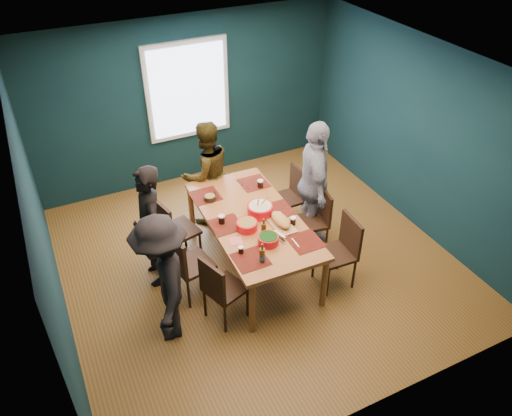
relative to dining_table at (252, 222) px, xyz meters
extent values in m
cube|color=brown|center=(0.11, 0.10, -0.76)|extent=(5.00, 5.00, 0.01)
cube|color=white|center=(0.11, 0.10, 1.95)|extent=(5.00, 5.00, 0.01)
cube|color=#0E2C30|center=(-2.39, 0.10, 0.60)|extent=(0.01, 5.00, 2.70)
cube|color=#0E2C30|center=(2.61, 0.10, 0.60)|extent=(0.01, 5.00, 2.70)
cube|color=#0E2C30|center=(0.11, 2.60, 0.60)|extent=(5.00, 0.01, 2.70)
cube|color=#0E2C30|center=(0.11, -2.40, 0.60)|extent=(5.00, 0.01, 2.70)
cube|color=silver|center=(0.11, 2.57, 0.80)|extent=(1.35, 0.06, 1.55)
cube|color=#A25A30|center=(0.00, 0.00, 0.05)|extent=(1.16, 2.22, 0.05)
cylinder|color=#A25A30|center=(-0.48, -1.00, -0.36)|extent=(0.08, 0.08, 0.78)
cylinder|color=#A25A30|center=(0.48, -1.00, -0.36)|extent=(0.08, 0.08, 0.78)
cylinder|color=#A25A30|center=(-0.48, 1.00, -0.36)|extent=(0.08, 0.08, 0.78)
cylinder|color=#A25A30|center=(0.48, 1.00, -0.36)|extent=(0.08, 0.08, 0.78)
cube|color=black|center=(-0.82, 0.57, -0.26)|extent=(0.56, 0.56, 0.04)
cube|color=black|center=(-1.02, 0.52, 0.02)|extent=(0.15, 0.46, 0.51)
cylinder|color=black|center=(-0.97, 0.33, -0.51)|extent=(0.04, 0.04, 0.47)
cylinder|color=black|center=(-0.58, 0.42, -0.51)|extent=(0.04, 0.04, 0.47)
cylinder|color=black|center=(-1.06, 0.72, -0.51)|extent=(0.04, 0.04, 0.47)
cylinder|color=black|center=(-0.67, 0.81, -0.51)|extent=(0.04, 0.04, 0.47)
cube|color=black|center=(-0.87, -0.12, -0.28)|extent=(0.52, 0.52, 0.04)
cube|color=black|center=(-1.06, -0.15, -0.01)|extent=(0.12, 0.44, 0.49)
cylinder|color=black|center=(-1.02, -0.34, -0.52)|extent=(0.03, 0.03, 0.45)
cylinder|color=black|center=(-0.64, -0.27, -0.52)|extent=(0.03, 0.03, 0.45)
cylinder|color=black|center=(-1.09, 0.04, -0.52)|extent=(0.03, 0.03, 0.45)
cylinder|color=black|center=(-0.71, 0.11, -0.52)|extent=(0.03, 0.03, 0.45)
cube|color=black|center=(-0.66, -0.65, -0.30)|extent=(0.53, 0.53, 0.04)
cube|color=black|center=(-0.84, -0.72, -0.05)|extent=(0.18, 0.41, 0.46)
cylinder|color=black|center=(-0.77, -0.88, -0.54)|extent=(0.03, 0.03, 0.43)
cylinder|color=black|center=(-0.43, -0.76, -0.54)|extent=(0.03, 0.03, 0.43)
cylinder|color=black|center=(-0.89, -0.54, -0.54)|extent=(0.03, 0.03, 0.43)
cylinder|color=black|center=(-0.55, -0.42, -0.54)|extent=(0.03, 0.03, 0.43)
cube|color=black|center=(0.87, 0.66, -0.31)|extent=(0.42, 0.42, 0.04)
cube|color=black|center=(1.06, 0.66, -0.06)|extent=(0.05, 0.41, 0.45)
cylinder|color=black|center=(0.70, 0.48, -0.54)|extent=(0.03, 0.03, 0.42)
cylinder|color=black|center=(1.05, 0.49, -0.54)|extent=(0.03, 0.03, 0.42)
cylinder|color=black|center=(0.69, 0.83, -0.54)|extent=(0.03, 0.03, 0.42)
cylinder|color=black|center=(1.04, 0.84, -0.54)|extent=(0.03, 0.03, 0.42)
cube|color=black|center=(0.91, 0.03, -0.31)|extent=(0.47, 0.47, 0.04)
cube|color=black|center=(1.09, 0.00, -0.07)|extent=(0.11, 0.41, 0.45)
cylinder|color=black|center=(0.71, -0.11, -0.54)|extent=(0.03, 0.03, 0.42)
cylinder|color=black|center=(1.05, -0.17, -0.54)|extent=(0.03, 0.03, 0.42)
cylinder|color=black|center=(0.77, 0.23, -0.54)|extent=(0.03, 0.03, 0.42)
cylinder|color=black|center=(1.11, 0.17, -0.54)|extent=(0.03, 0.03, 0.42)
cube|color=black|center=(0.81, -0.72, -0.28)|extent=(0.46, 0.46, 0.04)
cube|color=black|center=(1.01, -0.73, -0.02)|extent=(0.06, 0.44, 0.48)
cylinder|color=black|center=(0.61, -0.90, -0.53)|extent=(0.03, 0.03, 0.45)
cylinder|color=black|center=(0.99, -0.92, -0.53)|extent=(0.03, 0.03, 0.45)
cylinder|color=black|center=(0.63, -0.52, -0.53)|extent=(0.03, 0.03, 0.45)
cylinder|color=black|center=(1.01, -0.54, -0.53)|extent=(0.03, 0.03, 0.45)
imported|color=black|center=(-1.21, 0.37, 0.08)|extent=(0.44, 0.63, 1.66)
imported|color=black|center=(-0.13, 1.27, 0.05)|extent=(0.86, 0.72, 1.61)
imported|color=white|center=(1.04, 0.23, 0.16)|extent=(0.78, 1.15, 1.82)
imported|color=black|center=(-1.35, -0.58, 0.06)|extent=(0.84, 1.17, 1.63)
cylinder|color=red|center=(-0.16, -0.18, 0.13)|extent=(0.26, 0.26, 0.10)
cylinder|color=#5B9435|center=(-0.16, -0.18, 0.18)|extent=(0.23, 0.23, 0.02)
cylinder|color=red|center=(0.12, 0.02, 0.14)|extent=(0.33, 0.33, 0.13)
cylinder|color=beige|center=(0.12, 0.02, 0.20)|extent=(0.29, 0.29, 0.02)
cylinder|color=tan|center=(0.17, 0.02, 0.25)|extent=(0.10, 0.18, 0.26)
cylinder|color=tan|center=(0.09, 0.02, 0.25)|extent=(0.08, 0.18, 0.26)
cylinder|color=red|center=(-0.05, -0.54, 0.13)|extent=(0.25, 0.25, 0.10)
cylinder|color=#104313|center=(-0.05, -0.54, 0.18)|extent=(0.22, 0.22, 0.02)
cube|color=tan|center=(0.25, -0.29, 0.09)|extent=(0.24, 0.47, 0.02)
ellipsoid|color=gold|center=(0.25, -0.29, 0.15)|extent=(0.17, 0.37, 0.11)
cube|color=#B2B3B9|center=(0.14, -0.47, 0.10)|extent=(0.07, 0.19, 0.00)
cylinder|color=black|center=(0.11, -0.58, 0.11)|extent=(0.05, 0.11, 0.02)
sphere|color=#205C15|center=(0.25, -0.39, 0.16)|extent=(0.03, 0.03, 0.03)
sphere|color=#205C15|center=(0.25, -0.29, 0.16)|extent=(0.03, 0.03, 0.03)
sphere|color=#205C15|center=(0.25, -0.18, 0.16)|extent=(0.03, 0.03, 0.03)
cylinder|color=black|center=(-0.34, 0.60, 0.11)|extent=(0.16, 0.16, 0.07)
cylinder|color=#5B9435|center=(-0.34, 0.60, 0.14)|extent=(0.14, 0.14, 0.02)
cylinder|color=#492C0D|center=(-0.26, -0.80, 0.17)|extent=(0.07, 0.07, 0.18)
cylinder|color=#492C0D|center=(-0.26, -0.80, 0.30)|extent=(0.03, 0.03, 0.07)
cylinder|color=#1755A4|center=(-0.26, -0.80, 0.14)|extent=(0.07, 0.07, 0.04)
cylinder|color=#492C0D|center=(-0.03, -0.37, 0.16)|extent=(0.06, 0.06, 0.17)
cylinder|color=#492C0D|center=(-0.03, -0.37, 0.28)|extent=(0.02, 0.02, 0.07)
cylinder|color=black|center=(-0.41, -0.56, 0.12)|extent=(0.06, 0.06, 0.09)
cylinder|color=silver|center=(-0.41, -0.56, 0.16)|extent=(0.07, 0.07, 0.01)
cylinder|color=black|center=(0.39, -0.34, 0.13)|extent=(0.07, 0.07, 0.10)
cylinder|color=silver|center=(0.39, -0.34, 0.17)|extent=(0.08, 0.08, 0.02)
cylinder|color=black|center=(0.40, 0.57, 0.13)|extent=(0.08, 0.08, 0.11)
cylinder|color=silver|center=(0.40, 0.57, 0.18)|extent=(0.08, 0.08, 0.02)
cylinder|color=black|center=(-0.39, 0.06, 0.13)|extent=(0.08, 0.08, 0.11)
cylinder|color=silver|center=(-0.39, 0.06, 0.19)|extent=(0.08, 0.08, 0.02)
cube|color=#E86266|center=(0.36, 0.01, 0.08)|extent=(0.18, 0.18, 0.00)
cube|color=#E86266|center=(-0.38, -0.34, 0.08)|extent=(0.18, 0.18, 0.00)
cube|color=#E86266|center=(0.32, -0.69, 0.08)|extent=(0.19, 0.19, 0.00)
camera|label=1|loc=(-2.15, -4.55, 3.85)|focal=35.00mm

